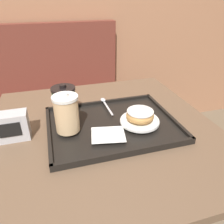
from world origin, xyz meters
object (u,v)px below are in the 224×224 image
(coffee_cup_front, at_px, (67,113))
(napkin_dispenser, at_px, (11,126))
(coffee_cup_rear, at_px, (64,100))
(spoon, at_px, (105,102))
(donut_chocolate_glazed, at_px, (140,115))

(coffee_cup_front, relative_size, napkin_dispenser, 1.23)
(coffee_cup_rear, relative_size, spoon, 0.78)
(coffee_cup_rear, xyz_separation_m, spoon, (0.17, 0.04, -0.05))
(coffee_cup_front, bearing_deg, napkin_dispenser, 169.44)
(coffee_cup_front, height_order, spoon, coffee_cup_front)
(coffee_cup_rear, bearing_deg, donut_chocolate_glazed, -30.66)
(coffee_cup_rear, distance_m, spoon, 0.19)
(coffee_cup_rear, relative_size, napkin_dispenser, 1.06)
(donut_chocolate_glazed, xyz_separation_m, spoon, (-0.09, 0.19, -0.03))
(coffee_cup_front, xyz_separation_m, coffee_cup_rear, (0.00, 0.13, -0.01))
(coffee_cup_front, relative_size, spoon, 0.92)
(coffee_cup_rear, height_order, spoon, coffee_cup_rear)
(coffee_cup_rear, xyz_separation_m, donut_chocolate_glazed, (0.26, -0.16, -0.02))
(donut_chocolate_glazed, relative_size, napkin_dispenser, 0.89)
(spoon, bearing_deg, napkin_dispenser, 108.35)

